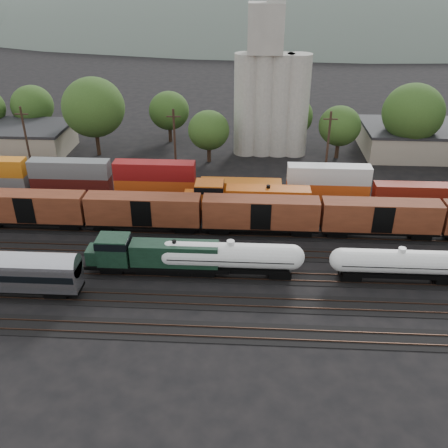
# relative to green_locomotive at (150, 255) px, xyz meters

# --- Properties ---
(ground) EXTENTS (600.00, 600.00, 0.00)m
(ground) POSITION_rel_green_locomotive_xyz_m (11.19, 5.00, -2.51)
(ground) COLOR black
(tracks) EXTENTS (180.00, 33.20, 0.20)m
(tracks) POSITION_rel_green_locomotive_xyz_m (11.19, 5.00, -2.47)
(tracks) COLOR black
(tracks) RESTS_ON ground
(green_locomotive) EXTENTS (16.62, 2.93, 4.40)m
(green_locomotive) POSITION_rel_green_locomotive_xyz_m (0.00, 0.00, 0.00)
(green_locomotive) COLOR black
(green_locomotive) RESTS_ON ground
(tank_car_a) EXTENTS (16.66, 2.98, 4.37)m
(tank_car_a) POSITION_rel_green_locomotive_xyz_m (9.27, -0.00, 0.09)
(tank_car_a) COLOR white
(tank_car_a) RESTS_ON ground
(tank_car_b) EXTENTS (15.60, 2.79, 4.09)m
(tank_car_b) POSITION_rel_green_locomotive_xyz_m (28.17, -0.00, -0.07)
(tank_car_b) COLOR white
(tank_car_b) RESTS_ON ground
(orange_locomotive) EXTENTS (19.34, 3.22, 4.84)m
(orange_locomotive) POSITION_rel_green_locomotive_xyz_m (10.48, 15.00, 0.23)
(orange_locomotive) COLOR black
(orange_locomotive) RESTS_ON ground
(boxcar_string) EXTENTS (184.40, 2.90, 4.20)m
(boxcar_string) POSITION_rel_green_locomotive_xyz_m (35.83, 10.00, 0.60)
(boxcar_string) COLOR black
(boxcar_string) RESTS_ON ground
(container_wall) EXTENTS (164.11, 2.60, 5.80)m
(container_wall) POSITION_rel_green_locomotive_xyz_m (-3.72, 20.00, 0.19)
(container_wall) COLOR black
(container_wall) RESTS_ON ground
(grain_silo) EXTENTS (13.40, 5.00, 29.00)m
(grain_silo) POSITION_rel_green_locomotive_xyz_m (14.47, 41.00, 8.74)
(grain_silo) COLOR #A6A398
(grain_silo) RESTS_ON ground
(industrial_sheds) EXTENTS (119.38, 17.26, 5.10)m
(industrial_sheds) POSITION_rel_green_locomotive_xyz_m (17.81, 40.25, 0.04)
(industrial_sheds) COLOR #9E937F
(industrial_sheds) RESTS_ON ground
(tree_band) EXTENTS (164.93, 21.55, 14.35)m
(tree_band) POSITION_rel_green_locomotive_xyz_m (15.54, 41.56, 5.06)
(tree_band) COLOR black
(tree_band) RESTS_ON ground
(utility_poles) EXTENTS (122.20, 0.36, 12.00)m
(utility_poles) POSITION_rel_green_locomotive_xyz_m (11.19, 27.00, 3.70)
(utility_poles) COLOR black
(utility_poles) RESTS_ON ground
(distant_hills) EXTENTS (860.00, 286.00, 130.00)m
(distant_hills) POSITION_rel_green_locomotive_xyz_m (35.11, 265.00, -23.08)
(distant_hills) COLOR #59665B
(distant_hills) RESTS_ON ground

